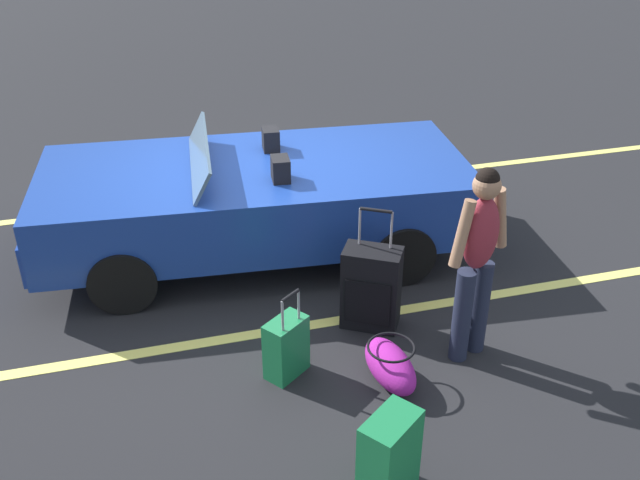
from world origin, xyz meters
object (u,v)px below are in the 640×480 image
at_px(suitcase_medium_bright, 389,456).
at_px(duffel_bag, 390,365).
at_px(traveler_person, 478,255).
at_px(suitcase_small_carryon, 286,347).
at_px(convertible_car, 235,200).
at_px(suitcase_large_black, 371,288).

xyz_separation_m(suitcase_medium_bright, duffel_bag, (-0.39, -1.00, -0.15)).
distance_m(suitcase_medium_bright, traveler_person, 1.73).
bearing_deg(suitcase_small_carryon, traveler_person, -132.08).
relative_size(convertible_car, suitcase_small_carryon, 5.54).
bearing_deg(traveler_person, suitcase_large_black, 26.35).
distance_m(suitcase_large_black, suitcase_medium_bright, 1.82).
relative_size(suitcase_medium_bright, suitcase_small_carryon, 0.80).
bearing_deg(suitcase_large_black, traveler_person, 78.15).
xyz_separation_m(suitcase_small_carryon, traveler_person, (-1.48, 0.14, 0.68)).
distance_m(convertible_car, suitcase_large_black, 1.78).
relative_size(convertible_car, suitcase_large_black, 3.94).
height_order(suitcase_large_black, suitcase_medium_bright, suitcase_large_black).
relative_size(convertible_car, traveler_person, 2.59).
distance_m(suitcase_large_black, suitcase_small_carryon, 0.96).
bearing_deg(suitcase_small_carryon, suitcase_large_black, -99.02).
xyz_separation_m(suitcase_large_black, duffel_bag, (0.10, 0.75, -0.21)).
bearing_deg(suitcase_large_black, suitcase_medium_bright, 15.14).
xyz_separation_m(suitcase_large_black, suitcase_medium_bright, (0.48, 1.75, -0.06)).
height_order(duffel_bag, traveler_person, traveler_person).
distance_m(convertible_car, duffel_bag, 2.44).
relative_size(suitcase_large_black, traveler_person, 0.66).
bearing_deg(duffel_bag, suitcase_large_black, -97.29).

